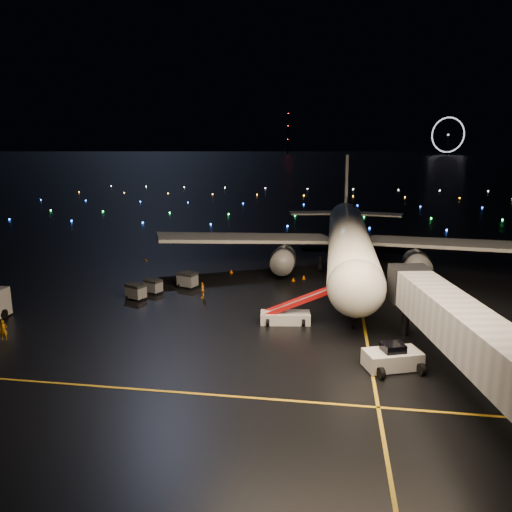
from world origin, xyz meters
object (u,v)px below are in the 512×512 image
object	(u,v)px
airliner	(349,216)
belt_loader	(285,306)
crew_c	(203,290)
baggage_cart_0	(187,280)
crew_a	(3,330)
baggage_cart_1	(153,286)
baggage_cart_2	(136,292)
pushback_tug	(393,356)

from	to	relation	value
airliner	belt_loader	bearing A→B (deg)	-106.15
crew_c	baggage_cart_0	bearing A→B (deg)	-150.67
belt_loader	crew_a	world-z (taller)	belt_loader
baggage_cart_1	baggage_cart_0	bearing A→B (deg)	64.26
airliner	crew_c	size ratio (longest dim) A/B	29.14
baggage_cart_1	baggage_cart_2	size ratio (longest dim) A/B	0.93
baggage_cart_2	crew_a	bearing A→B (deg)	-94.48
crew_a	pushback_tug	bearing A→B (deg)	-23.18
crew_a	baggage_cart_2	world-z (taller)	crew_a
airliner	baggage_cart_0	distance (m)	23.84
pushback_tug	baggage_cart_0	bearing A→B (deg)	118.75
baggage_cart_2	airliner	bearing A→B (deg)	60.21
pushback_tug	belt_loader	size ratio (longest dim) A/B	0.61
airliner	crew_a	bearing A→B (deg)	-135.28
belt_loader	baggage_cart_0	bearing A→B (deg)	133.62
pushback_tug	baggage_cart_2	bearing A→B (deg)	132.29
crew_a	crew_c	distance (m)	20.56
pushback_tug	baggage_cart_1	world-z (taller)	pushback_tug
baggage_cart_1	baggage_cart_2	xyz separation A→B (m)	(-1.09, -2.61, 0.06)
airliner	crew_a	size ratio (longest dim) A/B	28.61
airliner	baggage_cart_1	world-z (taller)	airliner
belt_loader	baggage_cart_2	distance (m)	18.07
crew_a	baggage_cart_1	xyz separation A→B (m)	(8.21, 15.73, -0.13)
baggage_cart_0	baggage_cart_1	bearing A→B (deg)	-120.41
airliner	baggage_cart_0	world-z (taller)	airliner
crew_a	baggage_cart_0	size ratio (longest dim) A/B	0.85
belt_loader	baggage_cart_1	bearing A→B (deg)	147.46
crew_a	baggage_cart_0	xyz separation A→B (m)	(11.53, 18.57, -0.00)
belt_loader	crew_c	distance (m)	11.99
crew_a	baggage_cart_1	distance (m)	17.75
crew_c	baggage_cart_2	bearing A→B (deg)	-85.55
airliner	baggage_cart_0	size ratio (longest dim) A/B	24.37
airliner	baggage_cart_2	size ratio (longest dim) A/B	26.09
crew_c	baggage_cart_2	size ratio (longest dim) A/B	0.90
belt_loader	baggage_cart_1	distance (m)	17.98
baggage_cart_2	pushback_tug	bearing A→B (deg)	-3.69
crew_c	baggage_cart_2	distance (m)	7.48
crew_a	crew_c	size ratio (longest dim) A/B	1.02
pushback_tug	baggage_cart_0	distance (m)	29.34
crew_a	baggage_cart_0	bearing A→B (deg)	36.29
belt_loader	baggage_cart_0	size ratio (longest dim) A/B	3.24
crew_c	baggage_cart_1	xyz separation A→B (m)	(-6.23, 1.10, -0.11)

